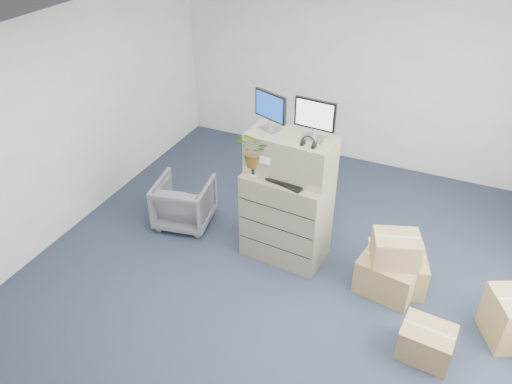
# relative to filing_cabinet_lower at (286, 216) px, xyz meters

# --- Properties ---
(ground) EXTENTS (7.00, 7.00, 0.00)m
(ground) POSITION_rel_filing_cabinet_lower_xyz_m (0.16, -0.75, -0.58)
(ground) COLOR #222C3E
(ground) RESTS_ON ground
(wall_back) EXTENTS (6.00, 0.02, 2.80)m
(wall_back) POSITION_rel_filing_cabinet_lower_xyz_m (0.16, 2.76, 0.82)
(wall_back) COLOR beige
(wall_back) RESTS_ON ground
(filing_cabinet_lower) EXTENTS (1.03, 0.68, 1.15)m
(filing_cabinet_lower) POSITION_rel_filing_cabinet_lower_xyz_m (0.00, 0.00, 0.00)
(filing_cabinet_lower) COLOR tan
(filing_cabinet_lower) RESTS_ON ground
(filing_cabinet_upper) EXTENTS (1.02, 0.57, 0.49)m
(filing_cabinet_upper) POSITION_rel_filing_cabinet_lower_xyz_m (0.00, 0.05, 0.82)
(filing_cabinet_upper) COLOR tan
(filing_cabinet_upper) RESTS_ON filing_cabinet_lower
(monitor_left) EXTENTS (0.43, 0.25, 0.44)m
(monitor_left) POSITION_rel_filing_cabinet_lower_xyz_m (-0.27, 0.09, 1.32)
(monitor_left) COLOR #99999E
(monitor_left) RESTS_ON filing_cabinet_upper
(monitor_right) EXTENTS (0.46, 0.20, 0.46)m
(monitor_right) POSITION_rel_filing_cabinet_lower_xyz_m (0.25, 0.07, 1.33)
(monitor_right) COLOR #99999E
(monitor_right) RESTS_ON filing_cabinet_upper
(headphones) EXTENTS (0.16, 0.03, 0.16)m
(headphones) POSITION_rel_filing_cabinet_lower_xyz_m (0.25, -0.11, 1.11)
(headphones) COLOR black
(headphones) RESTS_ON filing_cabinet_upper
(keyboard) EXTENTS (0.51, 0.32, 0.02)m
(keyboard) POSITION_rel_filing_cabinet_lower_xyz_m (0.04, -0.14, 0.59)
(keyboard) COLOR black
(keyboard) RESTS_ON filing_cabinet_lower
(mouse) EXTENTS (0.11, 0.08, 0.03)m
(mouse) POSITION_rel_filing_cabinet_lower_xyz_m (0.34, -0.11, 0.59)
(mouse) COLOR silver
(mouse) RESTS_ON filing_cabinet_lower
(water_bottle) EXTENTS (0.08, 0.08, 0.27)m
(water_bottle) POSITION_rel_filing_cabinet_lower_xyz_m (0.12, 0.04, 0.71)
(water_bottle) COLOR #999BA2
(water_bottle) RESTS_ON filing_cabinet_lower
(phone_dock) EXTENTS (0.07, 0.06, 0.16)m
(phone_dock) POSITION_rel_filing_cabinet_lower_xyz_m (-0.06, 0.02, 0.63)
(phone_dock) COLOR silver
(phone_dock) RESTS_ON filing_cabinet_lower
(external_drive) EXTENTS (0.21, 0.17, 0.06)m
(external_drive) POSITION_rel_filing_cabinet_lower_xyz_m (0.35, 0.07, 0.61)
(external_drive) COLOR black
(external_drive) RESTS_ON filing_cabinet_lower
(tissue_box) EXTENTS (0.25, 0.13, 0.09)m
(tissue_box) POSITION_rel_filing_cabinet_lower_xyz_m (0.30, 0.05, 0.68)
(tissue_box) COLOR #3D9ACF
(tissue_box) RESTS_ON external_drive
(potted_plant) EXTENTS (0.52, 0.55, 0.44)m
(potted_plant) POSITION_rel_filing_cabinet_lower_xyz_m (-0.36, -0.08, 0.83)
(potted_plant) COLOR #ABC39D
(potted_plant) RESTS_ON filing_cabinet_lower
(office_chair) EXTENTS (0.82, 0.78, 0.73)m
(office_chair) POSITION_rel_filing_cabinet_lower_xyz_m (-1.48, 0.04, -0.21)
(office_chair) COLOR slate
(office_chair) RESTS_ON ground
(cardboard_boxes) EXTENTS (2.27, 1.51, 0.79)m
(cardboard_boxes) POSITION_rel_filing_cabinet_lower_xyz_m (1.87, -0.22, -0.30)
(cardboard_boxes) COLOR olive
(cardboard_boxes) RESTS_ON ground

